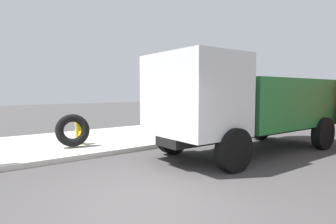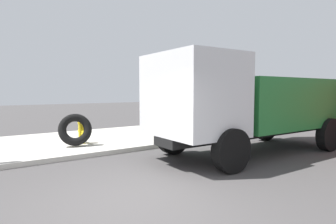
{
  "view_description": "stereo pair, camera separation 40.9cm",
  "coord_description": "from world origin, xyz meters",
  "views": [
    {
      "loc": [
        -2.59,
        -3.92,
        2.01
      ],
      "look_at": [
        2.65,
        2.85,
        1.37
      ],
      "focal_mm": 30.15,
      "sensor_mm": 36.0,
      "label": 1
    },
    {
      "loc": [
        -2.26,
        -4.16,
        2.01
      ],
      "look_at": [
        2.65,
        2.85,
        1.37
      ],
      "focal_mm": 30.15,
      "sensor_mm": 36.0,
      "label": 2
    }
  ],
  "objects": [
    {
      "name": "fire_hydrant",
      "position": [
        0.91,
        5.68,
        0.61
      ],
      "size": [
        0.26,
        0.59,
        0.87
      ],
      "color": "yellow",
      "rests_on": "sidewalk_curb"
    },
    {
      "name": "loose_tire",
      "position": [
        0.57,
        5.3,
        0.71
      ],
      "size": [
        1.2,
        0.84,
        1.12
      ],
      "primitive_type": "torus",
      "rotation": [
        1.29,
        0.0,
        -0.28
      ],
      "color": "black",
      "rests_on": "sidewalk_curb"
    },
    {
      "name": "sidewalk_curb",
      "position": [
        0.0,
        6.5,
        0.07
      ],
      "size": [
        36.0,
        5.0,
        0.15
      ],
      "primitive_type": "cube",
      "color": "#BCB7AD",
      "rests_on": "ground"
    },
    {
      "name": "dump_truck_green",
      "position": [
        5.05,
        1.71,
        1.61
      ],
      "size": [
        7.06,
        2.94,
        3.0
      ],
      "color": "#237033",
      "rests_on": "ground"
    },
    {
      "name": "ground_plane",
      "position": [
        0.0,
        0.0,
        0.0
      ],
      "size": [
        80.0,
        80.0,
        0.0
      ],
      "primitive_type": "plane",
      "color": "#423F3F"
    }
  ]
}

